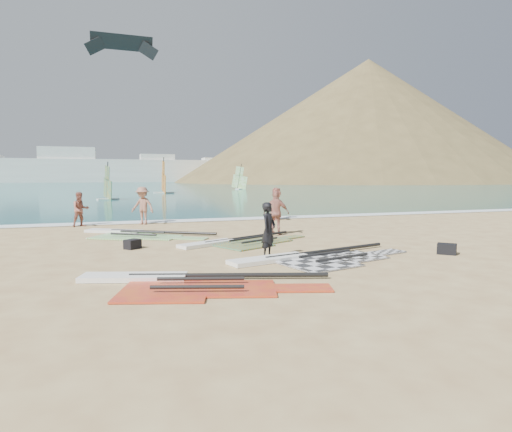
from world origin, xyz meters
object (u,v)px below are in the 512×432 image
object	(u,v)px
gear_bag_far	(447,249)
rig_grey	(311,258)
gear_bag_near	(132,244)
rig_orange	(238,242)
beachgoer_mid	(143,206)
person_wetsuit	(269,230)
beachgoer_left	(80,209)
rig_green	(133,234)
beachgoer_back	(276,213)
beachgoer_right	(276,204)
rig_red	(180,283)

from	to	relation	value
gear_bag_far	rig_grey	bearing A→B (deg)	173.97
gear_bag_near	rig_orange	bearing A→B (deg)	-1.38
gear_bag_near	beachgoer_mid	size ratio (longest dim) A/B	0.26
person_wetsuit	beachgoer_left	bearing A→B (deg)	75.81
rig_grey	beachgoer_left	distance (m)	12.89
rig_grey	rig_green	size ratio (longest dim) A/B	1.14
rig_grey	person_wetsuit	bearing A→B (deg)	128.17
person_wetsuit	beachgoer_back	bearing A→B (deg)	21.78
beachgoer_right	gear_bag_far	bearing A→B (deg)	-146.77
person_wetsuit	beachgoer_mid	size ratio (longest dim) A/B	0.88
beachgoer_mid	rig_red	bearing A→B (deg)	-53.67
beachgoer_back	beachgoer_right	xyz separation A→B (m)	(2.13, 5.51, -0.01)
rig_grey	rig_green	xyz separation A→B (m)	(-4.70, 7.00, 0.00)
gear_bag_far	beachgoer_left	xyz separation A→B (m)	(-11.35, 11.30, 0.66)
beachgoer_mid	beachgoer_back	distance (m)	7.45
rig_green	rig_red	size ratio (longest dim) A/B	0.91
rig_grey	beachgoer_left	xyz separation A→B (m)	(-6.94, 10.83, 0.78)
rig_red	beachgoer_back	size ratio (longest dim) A/B	3.13
rig_red	gear_bag_near	size ratio (longest dim) A/B	11.47
rig_grey	beachgoer_back	bearing A→B (deg)	65.29
gear_bag_far	person_wetsuit	bearing A→B (deg)	167.06
gear_bag_far	person_wetsuit	size ratio (longest dim) A/B	0.33
rig_red	beachgoer_right	distance (m)	14.38
rig_green	beachgoer_back	size ratio (longest dim) A/B	2.86
gear_bag_far	beachgoer_back	xyz separation A→B (m)	(-3.47, 5.79, 0.74)
gear_bag_near	beachgoer_mid	world-z (taller)	beachgoer_mid
gear_bag_near	person_wetsuit	xyz separation A→B (m)	(3.81, -2.83, 0.67)
gear_bag_far	beachgoer_mid	bearing A→B (deg)	126.87
rig_green	gear_bag_near	distance (m)	3.39
beachgoer_left	beachgoer_right	bearing A→B (deg)	-19.63
beachgoer_mid	beachgoer_right	size ratio (longest dim) A/B	1.05
beachgoer_right	rig_orange	bearing A→B (deg)	176.01
rig_green	gear_bag_far	bearing A→B (deg)	-7.52
rig_green	beachgoer_right	size ratio (longest dim) A/B	2.90
rig_green	gear_bag_far	world-z (taller)	gear_bag_far
rig_grey	beachgoer_back	size ratio (longest dim) A/B	3.27
rig_red	person_wetsuit	size ratio (longest dim) A/B	3.43
gear_bag_far	beachgoer_right	xyz separation A→B (m)	(-1.34, 11.30, 0.73)
gear_bag_near	beachgoer_back	world-z (taller)	beachgoer_back
rig_orange	person_wetsuit	xyz separation A→B (m)	(0.19, -2.74, 0.78)
rig_grey	gear_bag_near	xyz separation A→B (m)	(-4.84, 3.62, 0.11)
gear_bag_far	rig_orange	bearing A→B (deg)	144.67
rig_green	person_wetsuit	world-z (taller)	person_wetsuit
rig_orange	beachgoer_mid	xyz separation A→B (m)	(-2.84, 7.31, 0.89)
person_wetsuit	beachgoer_right	size ratio (longest dim) A/B	0.93
beachgoer_left	beachgoer_right	xyz separation A→B (m)	(10.01, 0.00, 0.06)
gear_bag_near	person_wetsuit	world-z (taller)	person_wetsuit
rig_grey	gear_bag_far	size ratio (longest dim) A/B	10.71
rig_green	rig_orange	xyz separation A→B (m)	(3.48, -3.47, -0.00)
rig_grey	beachgoer_right	distance (m)	11.29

